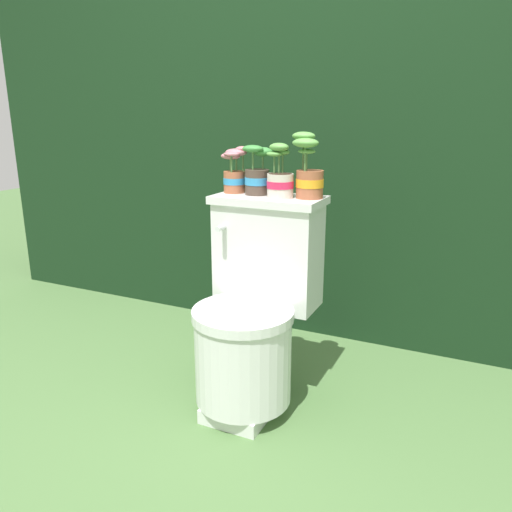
{
  "coord_description": "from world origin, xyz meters",
  "views": [
    {
      "loc": [
        0.67,
        -1.49,
        1.11
      ],
      "look_at": [
        -0.1,
        0.15,
        0.6
      ],
      "focal_mm": 35.0,
      "sensor_mm": 36.0,
      "label": 1
    }
  ],
  "objects_px": {
    "toilet": "(254,313)",
    "potted_plant_midright": "(309,173)",
    "potted_plant_left": "(234,173)",
    "potted_plant_middle": "(280,179)",
    "potted_plant_midleft": "(257,175)"
  },
  "relations": [
    {
      "from": "potted_plant_left",
      "to": "potted_plant_midright",
      "type": "bearing_deg",
      "value": -0.81
    },
    {
      "from": "potted_plant_left",
      "to": "potted_plant_middle",
      "type": "distance_m",
      "value": 0.21
    },
    {
      "from": "potted_plant_midleft",
      "to": "potted_plant_middle",
      "type": "relative_size",
      "value": 0.95
    },
    {
      "from": "potted_plant_midleft",
      "to": "potted_plant_midright",
      "type": "distance_m",
      "value": 0.21
    },
    {
      "from": "potted_plant_left",
      "to": "potted_plant_midright",
      "type": "relative_size",
      "value": 0.76
    },
    {
      "from": "potted_plant_middle",
      "to": "potted_plant_midright",
      "type": "distance_m",
      "value": 0.11
    },
    {
      "from": "potted_plant_middle",
      "to": "potted_plant_left",
      "type": "bearing_deg",
      "value": 171.21
    },
    {
      "from": "potted_plant_left",
      "to": "potted_plant_middle",
      "type": "xyz_separation_m",
      "value": [
        0.21,
        -0.03,
        -0.01
      ]
    },
    {
      "from": "potted_plant_middle",
      "to": "potted_plant_midright",
      "type": "relative_size",
      "value": 0.83
    },
    {
      "from": "potted_plant_midleft",
      "to": "potted_plant_left",
      "type": "bearing_deg",
      "value": 177.83
    },
    {
      "from": "potted_plant_midleft",
      "to": "potted_plant_midright",
      "type": "bearing_deg",
      "value": -0.14
    },
    {
      "from": "toilet",
      "to": "potted_plant_midright",
      "type": "bearing_deg",
      "value": 44.7
    },
    {
      "from": "potted_plant_middle",
      "to": "potted_plant_midleft",
      "type": "bearing_deg",
      "value": 165.09
    },
    {
      "from": "potted_plant_midright",
      "to": "potted_plant_left",
      "type": "bearing_deg",
      "value": 179.19
    },
    {
      "from": "potted_plant_left",
      "to": "potted_plant_middle",
      "type": "height_order",
      "value": "potted_plant_middle"
    }
  ]
}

